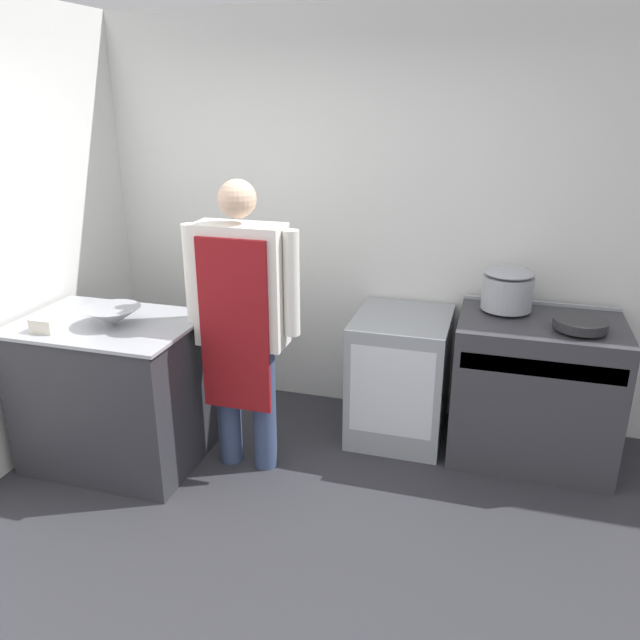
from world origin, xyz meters
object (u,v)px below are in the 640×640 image
Objects in this scene: stock_pot at (508,289)px; saute_pan at (580,324)px; fridge_unit at (400,376)px; mixing_bowl at (113,316)px; plastic_tub at (48,324)px; person_cook at (242,311)px; stove at (534,389)px.

stock_pot is 0.48m from saute_pan.
mixing_bowl reaches higher than fridge_unit.
stock_pot is (2.47, 1.10, 0.09)m from plastic_tub.
stove is at bearing 20.07° from person_cook.
saute_pan reaches higher than stove.
fridge_unit is 1.83m from mixing_bowl.
person_cook reaches higher than stock_pot.
plastic_tub is at bearing -155.94° from stock_pot.
saute_pan is (2.57, 0.68, -0.02)m from mixing_bowl.
mixing_bowl is at bearing -157.01° from stock_pot.
stock_pot is at bearing 8.76° from fridge_unit.
person_cook is 5.71× the size of stock_pot.
plastic_tub is (-1.85, -1.01, 0.54)m from fridge_unit.
stove is at bearing 148.67° from saute_pan.
person_cook is at bearing 14.95° from mixing_bowl.
person_cook is 12.32× the size of plastic_tub.
mixing_bowl is at bearing 31.17° from plastic_tub.
plastic_tub is at bearing -163.25° from saute_pan.
fridge_unit is at bearing 178.36° from stove.
mixing_bowl is 0.35m from plastic_tub.
mixing_bowl is (-1.54, -0.82, 0.55)m from fridge_unit.
stove reaches higher than fridge_unit.
fridge_unit is 2.73× the size of stock_pot.
saute_pan is (1.85, 0.49, -0.06)m from person_cook.
stove is at bearing 20.10° from plastic_tub.
saute_pan is at bearing -31.33° from stove.
person_cook is at bearing -159.93° from stove.
mixing_bowl is 1.05× the size of stock_pot.
mixing_bowl is 2.66m from saute_pan.
plastic_tub is at bearing -159.84° from person_cook.
stove is 1.85m from person_cook.
plastic_tub is 0.47× the size of saute_pan.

